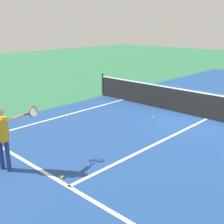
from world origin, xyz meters
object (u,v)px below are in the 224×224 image
player_near (3,132)px  tennis_ball_mid_court (62,177)px  net (208,106)px  tennis_ball_near_net (154,117)px

player_near → tennis_ball_mid_court: 1.72m
net → tennis_ball_near_net: net is taller
player_near → tennis_ball_mid_court: player_near is taller
net → tennis_ball_mid_court: bearing=-93.5°
net → tennis_ball_mid_court: size_ratio=165.51×
net → player_near: (-1.69, -6.92, 0.45)m
tennis_ball_mid_court → net: bearing=86.5°
tennis_ball_near_net → net: bearing=41.6°
net → player_near: bearing=-103.7°
tennis_ball_mid_court → tennis_ball_near_net: (-1.06, 5.00, 0.00)m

